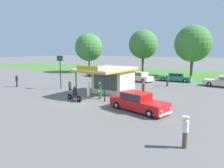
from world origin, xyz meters
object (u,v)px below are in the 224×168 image
(featured_classic_sedan, at_px, (138,102))
(bystander_strolling_foreground, at_px, (185,131))
(bystander_chatting_near_pumps, at_px, (143,89))
(motorcycle_with_rider, at_px, (74,95))
(bystander_admiring_sedan, at_px, (17,81))
(roadside_pole_sign, at_px, (60,66))
(parked_car_back_row_right, at_px, (139,77))
(bystander_leaning_by_kiosk, at_px, (168,80))
(gas_pump_offside, at_px, (100,91))
(bystander_standing_back_lot, at_px, (70,87))
(parked_car_back_row_far_left, at_px, (98,73))
(gas_pump_nearside, at_px, (88,90))
(spare_tire_stack, at_px, (127,96))
(parked_car_back_row_far_right, at_px, (175,77))

(featured_classic_sedan, height_order, bystander_strolling_foreground, bystander_strolling_foreground)
(bystander_chatting_near_pumps, bearing_deg, motorcycle_with_rider, -134.86)
(motorcycle_with_rider, relative_size, bystander_admiring_sedan, 1.32)
(featured_classic_sedan, bearing_deg, roadside_pole_sign, 165.35)
(parked_car_back_row_right, xyz_separation_m, bystander_leaning_by_kiosk, (5.74, -2.19, 0.16))
(parked_car_back_row_right, height_order, bystander_chatting_near_pumps, bystander_chatting_near_pumps)
(gas_pump_offside, xyz_separation_m, featured_classic_sedan, (5.38, -1.67, -0.11))
(gas_pump_offside, xyz_separation_m, bystander_leaning_by_kiosk, (3.29, 11.96, 0.04))
(bystander_standing_back_lot, height_order, roadside_pole_sign, roadside_pole_sign)
(parked_car_back_row_far_left, bearing_deg, bystander_strolling_foreground, -44.10)
(bystander_standing_back_lot, bearing_deg, bystander_strolling_foreground, -24.12)
(gas_pump_nearside, xyz_separation_m, gas_pump_offside, (1.65, 0.00, 0.00))
(gas_pump_offside, distance_m, bystander_standing_back_lot, 4.93)
(motorcycle_with_rider, relative_size, bystander_standing_back_lot, 1.45)
(gas_pump_offside, height_order, bystander_strolling_foreground, gas_pump_offside)
(bystander_standing_back_lot, height_order, bystander_strolling_foreground, bystander_strolling_foreground)
(roadside_pole_sign, bearing_deg, bystander_strolling_foreground, -24.27)
(gas_pump_nearside, relative_size, bystander_strolling_foreground, 1.03)
(gas_pump_offside, relative_size, bystander_admiring_sedan, 1.09)
(gas_pump_offside, bearing_deg, bystander_standing_back_lot, 175.64)
(gas_pump_nearside, distance_m, gas_pump_offside, 1.65)
(spare_tire_stack, bearing_deg, parked_car_back_row_far_left, 136.52)
(motorcycle_with_rider, distance_m, featured_classic_sedan, 7.11)
(parked_car_back_row_far_left, bearing_deg, parked_car_back_row_right, -6.81)
(parked_car_back_row_far_right, height_order, bystander_leaning_by_kiosk, bystander_leaning_by_kiosk)
(parked_car_back_row_far_right, xyz_separation_m, bystander_chatting_near_pumps, (0.85, -14.35, 0.27))
(parked_car_back_row_far_right, relative_size, bystander_strolling_foreground, 3.15)
(parked_car_back_row_right, height_order, spare_tire_stack, parked_car_back_row_right)
(bystander_leaning_by_kiosk, bearing_deg, spare_tire_stack, -94.98)
(parked_car_back_row_far_left, height_order, roadside_pole_sign, roadside_pole_sign)
(bystander_standing_back_lot, xyz_separation_m, bystander_strolling_foreground, (15.54, -6.96, 0.16))
(bystander_leaning_by_kiosk, xyz_separation_m, bystander_strolling_foreground, (7.34, -18.55, 0.08))
(parked_car_back_row_far_left, xyz_separation_m, bystander_chatting_near_pumps, (15.52, -12.13, 0.24))
(featured_classic_sedan, xyz_separation_m, parked_car_back_row_right, (-7.84, 15.82, -0.01))
(featured_classic_sedan, height_order, bystander_chatting_near_pumps, bystander_chatting_near_pumps)
(bystander_leaning_by_kiosk, relative_size, bystander_strolling_foreground, 0.93)
(parked_car_back_row_right, bearing_deg, parked_car_back_row_far_left, 173.19)
(parked_car_back_row_far_left, xyz_separation_m, bystander_leaning_by_kiosk, (15.23, -3.32, 0.18))
(roadside_pole_sign, bearing_deg, bystander_admiring_sedan, -158.33)
(gas_pump_offside, xyz_separation_m, bystander_chatting_near_pumps, (3.58, 3.16, 0.10))
(bystander_admiring_sedan, bearing_deg, motorcycle_with_rider, -6.79)
(parked_car_back_row_right, xyz_separation_m, roadside_pole_sign, (-5.64, -12.29, 2.36))
(gas_pump_nearside, height_order, gas_pump_offside, gas_pump_offside)
(parked_car_back_row_right, bearing_deg, bystander_admiring_sedan, -128.91)
(parked_car_back_row_far_right, relative_size, bystander_admiring_sedan, 3.30)
(gas_pump_offside, height_order, bystander_standing_back_lot, gas_pump_offside)
(bystander_standing_back_lot, relative_size, roadside_pole_sign, 0.34)
(bystander_leaning_by_kiosk, bearing_deg, bystander_strolling_foreground, -68.42)
(parked_car_back_row_right, relative_size, parked_car_back_row_far_right, 0.97)
(bystander_admiring_sedan, height_order, spare_tire_stack, bystander_admiring_sedan)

